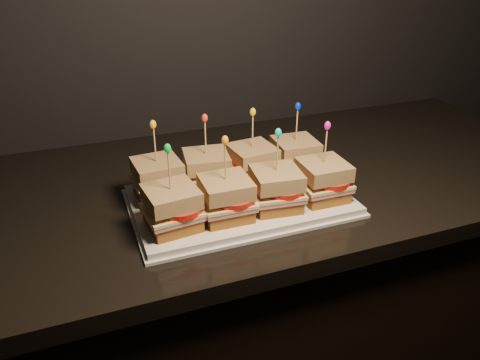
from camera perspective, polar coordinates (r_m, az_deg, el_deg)
name	(u,v)px	position (r m, az deg, el deg)	size (l,w,h in m)	color
granite_slab	(56,217)	(1.00, -21.57, -4.26)	(2.42, 0.66, 0.04)	black
platter	(240,200)	(0.93, 0.00, -2.51)	(0.42, 0.26, 0.02)	white
platter_rim	(240,203)	(0.94, 0.00, -2.83)	(0.43, 0.27, 0.01)	white
sandwich_0_bread_bot	(159,191)	(0.94, -9.85, -1.28)	(0.08, 0.08, 0.02)	brown
sandwich_0_ham	(158,184)	(0.93, -9.92, -0.42)	(0.09, 0.09, 0.01)	#C8756B
sandwich_0_cheese	(158,180)	(0.93, -9.96, -0.04)	(0.10, 0.09, 0.01)	beige
sandwich_0_tomato	(164,177)	(0.92, -9.19, 0.33)	(0.08, 0.08, 0.01)	red
sandwich_0_bread_top	(157,168)	(0.92, -10.09, 1.44)	(0.09, 0.09, 0.03)	brown
sandwich_0_pick	(155,147)	(0.90, -10.32, 4.01)	(0.00, 0.00, 0.09)	tan
sandwich_0_frill	(153,124)	(0.88, -10.56, 6.68)	(0.01, 0.01, 0.02)	gold
sandwich_1_bread_bot	(207,182)	(0.96, -4.04, -0.29)	(0.08, 0.08, 0.02)	brown
sandwich_1_ham	(207,175)	(0.95, -4.07, 0.55)	(0.09, 0.09, 0.01)	#C8756B
sandwich_1_cheese	(207,172)	(0.95, -4.09, 0.93)	(0.10, 0.09, 0.01)	beige
sandwich_1_tomato	(213,169)	(0.94, -3.30, 1.30)	(0.08, 0.08, 0.01)	red
sandwich_1_bread_top	(206,160)	(0.94, -4.14, 2.39)	(0.09, 0.09, 0.03)	brown
sandwich_1_pick	(205,140)	(0.92, -4.23, 4.92)	(0.00, 0.00, 0.09)	tan
sandwich_1_frill	(205,118)	(0.90, -4.33, 7.56)	(0.01, 0.01, 0.02)	red
sandwich_2_bread_bot	(252,175)	(0.99, 1.48, 0.65)	(0.08, 0.08, 0.02)	brown
sandwich_2_ham	(252,168)	(0.98, 1.49, 1.48)	(0.09, 0.09, 0.01)	#C8756B
sandwich_2_cheese	(252,165)	(0.98, 1.49, 1.84)	(0.10, 0.09, 0.01)	beige
sandwich_2_tomato	(259,162)	(0.98, 2.28, 2.21)	(0.08, 0.08, 0.01)	red
sandwich_2_bread_top	(252,153)	(0.97, 1.51, 3.27)	(0.09, 0.09, 0.03)	brown
sandwich_2_pick	(253,133)	(0.95, 1.54, 5.74)	(0.00, 0.00, 0.09)	tan
sandwich_2_frill	(253,112)	(0.94, 1.58, 8.30)	(0.01, 0.01, 0.02)	yellow
sandwich_3_bread_bot	(294,167)	(1.03, 6.63, 1.52)	(0.08, 0.08, 0.02)	brown
sandwich_3_ham	(295,161)	(1.02, 6.68, 2.32)	(0.09, 0.09, 0.01)	#C8756B
sandwich_3_cheese	(295,158)	(1.02, 6.70, 2.68)	(0.10, 0.09, 0.01)	beige
sandwich_3_tomato	(301,155)	(1.02, 7.48, 3.03)	(0.08, 0.08, 0.01)	red
sandwich_3_bread_top	(296,147)	(1.01, 6.78, 4.06)	(0.09, 0.09, 0.03)	brown
sandwich_3_pick	(297,127)	(0.99, 6.92, 6.44)	(0.00, 0.00, 0.09)	tan
sandwich_3_frill	(298,106)	(0.98, 7.07, 8.91)	(0.01, 0.01, 0.02)	#0521E1
sandwich_4_bread_bot	(173,221)	(0.84, -8.16, -4.93)	(0.08, 0.08, 0.02)	brown
sandwich_4_ham	(172,213)	(0.83, -8.24, -4.01)	(0.09, 0.09, 0.01)	#C8756B
sandwich_4_cheese	(172,210)	(0.83, -8.27, -3.60)	(0.10, 0.09, 0.01)	beige
sandwich_4_tomato	(179,206)	(0.82, -7.39, -3.20)	(0.08, 0.08, 0.01)	red
sandwich_4_bread_top	(171,196)	(0.81, -8.39, -1.98)	(0.09, 0.09, 0.03)	brown
sandwich_4_pick	(169,173)	(0.79, -8.61, 0.84)	(0.00, 0.00, 0.09)	tan
sandwich_4_frill	(167,148)	(0.77, -8.84, 3.83)	(0.01, 0.01, 0.02)	green
sandwich_5_bread_bot	(226,210)	(0.86, -1.70, -3.73)	(0.08, 0.08, 0.02)	brown
sandwich_5_ham	(226,203)	(0.85, -1.72, -2.82)	(0.09, 0.09, 0.01)	#C8756B
sandwich_5_cheese	(226,200)	(0.85, -1.72, -2.41)	(0.10, 0.09, 0.01)	beige
sandwich_5_tomato	(233,196)	(0.84, -0.83, -2.02)	(0.08, 0.08, 0.01)	red
sandwich_5_bread_top	(226,187)	(0.84, -1.75, -0.82)	(0.09, 0.09, 0.03)	brown
sandwich_5_pick	(225,164)	(0.82, -1.79, 1.95)	(0.00, 0.00, 0.09)	tan
sandwich_5_frill	(225,140)	(0.80, -1.84, 4.87)	(0.01, 0.01, 0.02)	orange
sandwich_6_bread_bot	(276,201)	(0.89, 4.35, -2.56)	(0.08, 0.08, 0.02)	brown
sandwich_6_ham	(276,194)	(0.89, 4.39, -1.68)	(0.09, 0.09, 0.01)	#C8756B
sandwich_6_cheese	(276,190)	(0.88, 4.40, -1.28)	(0.10, 0.09, 0.01)	beige
sandwich_6_tomato	(283,187)	(0.88, 5.29, -0.89)	(0.08, 0.08, 0.01)	red
sandwich_6_bread_top	(276,178)	(0.87, 4.46, 0.27)	(0.09, 0.09, 0.03)	brown
sandwich_6_pick	(277,156)	(0.85, 4.57, 2.96)	(0.00, 0.00, 0.09)	tan
sandwich_6_frill	(278,133)	(0.83, 4.68, 5.78)	(0.01, 0.01, 0.02)	#10BDB8
sandwich_7_bread_bot	(322,192)	(0.94, 9.91, -1.46)	(0.08, 0.08, 0.02)	brown
sandwich_7_ham	(322,185)	(0.93, 9.98, -0.60)	(0.09, 0.09, 0.01)	#C8756B
sandwich_7_cheese	(322,182)	(0.92, 10.02, -0.22)	(0.10, 0.09, 0.01)	beige
sandwich_7_tomato	(330,179)	(0.92, 10.89, 0.15)	(0.08, 0.08, 0.01)	red
sandwich_7_bread_top	(324,170)	(0.91, 10.15, 1.27)	(0.09, 0.09, 0.03)	brown
sandwich_7_pick	(326,148)	(0.89, 10.38, 3.85)	(0.00, 0.00, 0.09)	tan
sandwich_7_frill	(328,126)	(0.88, 10.63, 6.54)	(0.01, 0.01, 0.02)	#CC19A1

